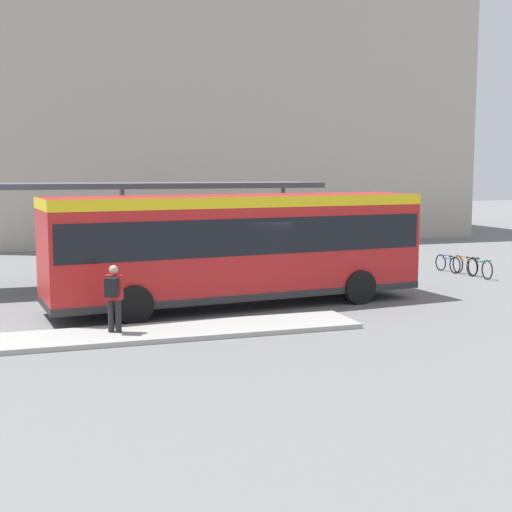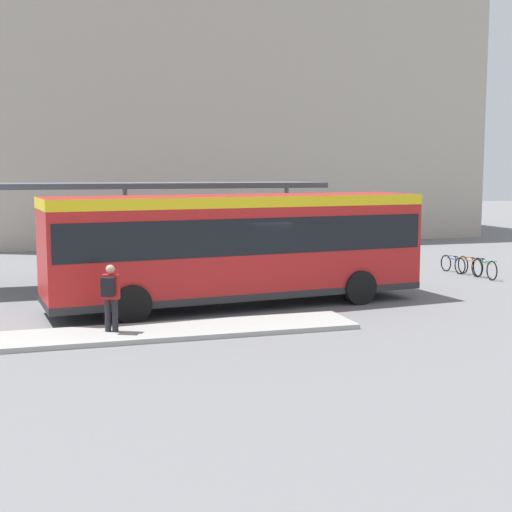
# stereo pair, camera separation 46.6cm
# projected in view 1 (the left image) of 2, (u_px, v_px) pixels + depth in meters

# --- Properties ---
(ground_plane) EXTENTS (120.00, 120.00, 0.00)m
(ground_plane) POSITION_uv_depth(u_px,v_px,m) (238.00, 306.00, 20.69)
(ground_plane) COLOR slate
(curb_island) EXTENTS (9.57, 1.80, 0.12)m
(curb_island) POSITION_uv_depth(u_px,v_px,m) (166.00, 332.00, 17.08)
(curb_island) COLOR #9E9E99
(curb_island) RESTS_ON ground_plane
(city_bus) EXTENTS (11.13, 3.57, 3.21)m
(city_bus) POSITION_uv_depth(u_px,v_px,m) (238.00, 242.00, 20.47)
(city_bus) COLOR red
(city_bus) RESTS_ON ground_plane
(pedestrian_waiting) EXTENTS (0.47, 0.51, 1.60)m
(pedestrian_waiting) POSITION_uv_depth(u_px,v_px,m) (114.00, 294.00, 16.66)
(pedestrian_waiting) COLOR #232328
(pedestrian_waiting) RESTS_ON curb_island
(bicycle_green) EXTENTS (0.48, 1.68, 0.72)m
(bicycle_green) POSITION_uv_depth(u_px,v_px,m) (480.00, 268.00, 26.13)
(bicycle_green) COLOR black
(bicycle_green) RESTS_ON ground_plane
(bicycle_orange) EXTENTS (0.48, 1.63, 0.70)m
(bicycle_orange) POSITION_uv_depth(u_px,v_px,m) (465.00, 265.00, 26.88)
(bicycle_orange) COLOR black
(bicycle_orange) RESTS_ON ground_plane
(bicycle_blue) EXTENTS (0.48, 1.53, 0.66)m
(bicycle_blue) POSITION_uv_depth(u_px,v_px,m) (448.00, 263.00, 27.60)
(bicycle_blue) COLOR black
(bicycle_blue) RESTS_ON ground_plane
(station_shelter) EXTENTS (13.61, 2.85, 3.50)m
(station_shelter) POSITION_uv_depth(u_px,v_px,m) (122.00, 187.00, 23.92)
(station_shelter) COLOR #4C515B
(station_shelter) RESTS_ON ground_plane
(potted_planter_near_shelter) EXTENTS (0.71, 0.71, 1.24)m
(potted_planter_near_shelter) POSITION_uv_depth(u_px,v_px,m) (103.00, 277.00, 21.83)
(potted_planter_near_shelter) COLOR slate
(potted_planter_near_shelter) RESTS_ON ground_plane
(station_building) EXTENTS (28.35, 14.47, 15.30)m
(station_building) POSITION_uv_depth(u_px,v_px,m) (209.00, 110.00, 43.84)
(station_building) COLOR #B2A899
(station_building) RESTS_ON ground_plane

